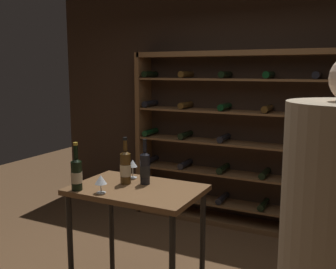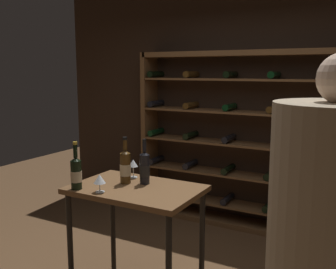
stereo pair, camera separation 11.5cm
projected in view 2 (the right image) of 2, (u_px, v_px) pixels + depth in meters
back_wall at (253, 105)px, 4.55m from camera, size 5.27×0.10×2.84m
wine_rack at (270, 144)px, 4.31m from camera, size 3.21×0.32×2.03m
tasting_table at (136, 202)px, 2.99m from camera, size 0.97×0.64×0.94m
person_bystander_dark_jacket at (330, 267)px, 1.57m from camera, size 0.50×0.50×1.89m
wine_bottle_red_label at (76, 173)px, 2.90m from camera, size 0.08×0.08×0.36m
wine_bottle_gold_foil at (125, 166)px, 3.05m from camera, size 0.09×0.09×0.37m
wine_bottle_black_capsule at (145, 167)px, 3.03m from camera, size 0.08×0.08×0.35m
wine_glass_stemmed_center at (100, 180)px, 2.82m from camera, size 0.09×0.09×0.13m
wine_glass_stemmed_right at (133, 164)px, 3.21m from camera, size 0.08×0.08×0.15m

